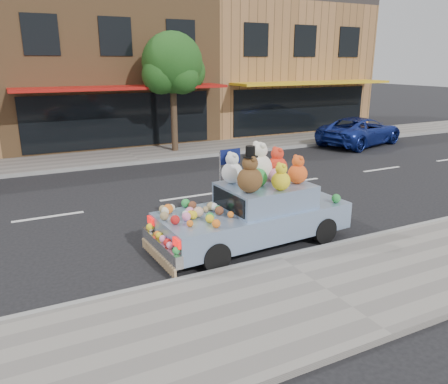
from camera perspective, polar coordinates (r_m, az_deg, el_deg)
ground at (r=13.36m, az=-4.71°, el=-0.66°), size 120.00×120.00×0.00m
near_sidewalk at (r=8.13m, az=13.17°, el=-12.55°), size 60.00×3.00×0.12m
far_sidewalk at (r=19.35m, az=-11.97°, el=4.67°), size 60.00×3.00×0.12m
near_kerb at (r=9.18m, az=7.20°, el=-8.62°), size 60.00×0.12×0.13m
far_kerb at (r=17.93m, az=-10.73°, el=3.82°), size 60.00×0.12×0.13m
storefront_mid at (r=24.29m, az=-15.96°, el=15.31°), size 10.00×9.80×7.30m
storefront_right at (r=28.00m, az=5.34°, el=15.96°), size 10.00×9.80×7.30m
street_tree at (r=19.60m, az=-6.72°, el=15.78°), size 3.00×2.70×5.22m
car_blue at (r=22.66m, az=17.38°, el=7.59°), size 5.34×3.51×1.36m
art_car at (r=9.77m, az=4.05°, el=-2.18°), size 4.58×2.00×2.33m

